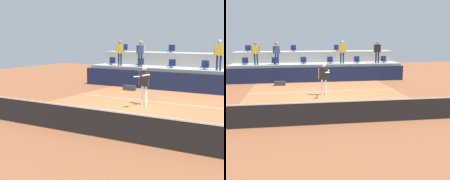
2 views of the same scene
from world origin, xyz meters
TOP-DOWN VIEW (x-y plane):
  - ground_plane at (0.00, 0.00)m, footprint 40.00×40.00m
  - court_inner_paint at (0.00, 1.00)m, footprint 9.00×10.00m
  - court_service_line at (0.00, 2.40)m, footprint 9.00×0.06m
  - tennis_net at (0.00, -4.00)m, footprint 10.48×0.08m
  - sponsor_backboard at (0.00, 6.00)m, footprint 13.00×0.16m
  - seating_tier_lower at (0.00, 7.30)m, footprint 13.00×1.80m
  - seating_tier_upper at (0.00, 9.10)m, footprint 13.00×1.80m
  - stadium_chair_lower_far_left at (-5.35, 7.23)m, footprint 0.44×0.40m
  - stadium_chair_lower_left at (-3.20, 7.23)m, footprint 0.44×0.40m
  - stadium_chair_lower_mid_left at (-1.03, 7.23)m, footprint 0.44×0.40m
  - stadium_chair_lower_mid_right at (1.02, 7.23)m, footprint 0.44×0.40m
  - stadium_chair_upper_far_left at (-5.37, 9.03)m, footprint 0.44×0.40m
  - stadium_chair_upper_left at (-1.78, 9.03)m, footprint 0.44×0.40m
  - tennis_player at (-0.09, 1.34)m, footprint 0.62×1.31m
  - spectator_leaning_on_rail at (-4.50, 6.85)m, footprint 0.59×0.23m
  - spectator_with_hat at (-3.00, 6.85)m, footprint 0.57×0.41m
  - spectator_in_white at (1.91, 6.85)m, footprint 0.61×0.25m
  - tennis_ball at (-0.46, -0.02)m, footprint 0.07×0.07m
  - equipment_bag at (-2.75, 4.93)m, footprint 0.76×0.28m

SIDE VIEW (x-z plane):
  - ground_plane at x=0.00m, z-range 0.00..0.00m
  - court_inner_paint at x=0.00m, z-range 0.00..0.01m
  - court_service_line at x=0.00m, z-range 0.01..0.01m
  - equipment_bag at x=-2.75m, z-range 0.00..0.30m
  - tennis_net at x=0.00m, z-range -0.04..1.03m
  - sponsor_backboard at x=0.00m, z-range 0.00..1.10m
  - seating_tier_lower at x=0.00m, z-range 0.00..1.25m
  - tennis_ball at x=-0.46m, z-range 0.74..0.81m
  - seating_tier_upper at x=0.00m, z-range 0.00..2.10m
  - tennis_player at x=-0.09m, z-range 0.22..2.05m
  - stadium_chair_lower_far_left at x=-5.35m, z-range 1.20..1.72m
  - stadium_chair_lower_left at x=-3.20m, z-range 1.20..1.72m
  - stadium_chair_lower_mid_left at x=-1.03m, z-range 1.20..1.72m
  - stadium_chair_lower_mid_right at x=1.02m, z-range 1.20..1.72m
  - spectator_leaning_on_rail at x=-4.50m, z-range 1.42..3.08m
  - spectator_with_hat at x=-3.00m, z-range 1.43..3.11m
  - spectator_in_white at x=1.91m, z-range 1.44..3.18m
  - stadium_chair_upper_far_left at x=-5.37m, z-range 2.05..2.57m
  - stadium_chair_upper_left at x=-1.78m, z-range 2.05..2.57m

